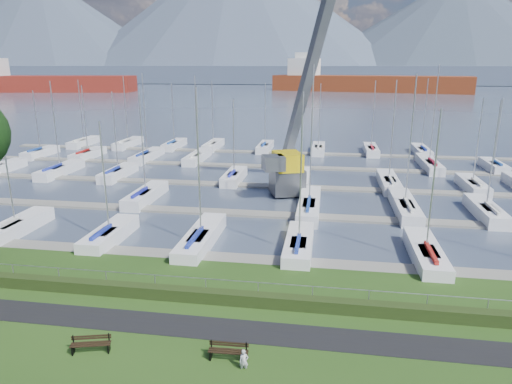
% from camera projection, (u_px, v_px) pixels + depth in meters
% --- Properties ---
extents(path, '(160.00, 2.00, 0.04)m').
position_uv_depth(path, '(210.00, 328.00, 22.96)').
color(path, black).
rests_on(path, grass).
extents(water, '(800.00, 540.00, 0.20)m').
position_uv_depth(water, '(320.00, 88.00, 273.30)').
color(water, '#434E62').
extents(hedge, '(80.00, 0.70, 0.70)m').
position_uv_depth(hedge, '(222.00, 297.00, 25.34)').
color(hedge, '#243413').
rests_on(hedge, grass).
extents(fence, '(80.00, 0.04, 0.04)m').
position_uv_depth(fence, '(223.00, 280.00, 25.50)').
color(fence, '#94969C').
rests_on(fence, grass).
extents(foothill, '(900.00, 80.00, 12.00)m').
position_uv_depth(foothill, '(322.00, 74.00, 338.17)').
color(foothill, '#4A566C').
rests_on(foothill, water).
extents(mountains, '(1190.00, 360.00, 115.00)m').
position_uv_depth(mountains, '(334.00, 24.00, 397.12)').
color(mountains, '#3E485B').
rests_on(mountains, water).
extents(docks, '(90.00, 41.60, 0.25)m').
position_uv_depth(docks, '(275.00, 186.00, 50.62)').
color(docks, gray).
rests_on(docks, water).
extents(bench_left, '(1.85, 0.86, 0.85)m').
position_uv_depth(bench_left, '(91.00, 344.00, 20.97)').
color(bench_left, black).
rests_on(bench_left, grass).
extents(bench_right, '(1.81, 0.48, 0.85)m').
position_uv_depth(bench_right, '(228.00, 351.00, 20.45)').
color(bench_right, black).
rests_on(bench_right, grass).
extents(person, '(0.45, 0.35, 1.09)m').
position_uv_depth(person, '(244.00, 358.00, 19.76)').
color(person, '#B8B9C0').
rests_on(person, grass).
extents(crane, '(7.54, 12.99, 22.35)m').
position_uv_depth(crane, '(293.00, 140.00, 47.16)').
color(crane, '#525459').
rests_on(crane, water).
extents(cargo_ship_west, '(85.85, 30.39, 21.50)m').
position_uv_depth(cargo_ship_west, '(40.00, 84.00, 228.29)').
color(cargo_ship_west, maroon).
rests_on(cargo_ship_west, water).
extents(cargo_ship_mid, '(98.76, 39.63, 21.50)m').
position_uv_depth(cargo_ship_mid, '(360.00, 84.00, 231.11)').
color(cargo_ship_mid, maroon).
rests_on(cargo_ship_mid, water).
extents(sailboat_fleet, '(73.32, 49.38, 13.42)m').
position_uv_depth(sailboat_fleet, '(265.00, 133.00, 51.77)').
color(sailboat_fleet, beige).
rests_on(sailboat_fleet, water).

